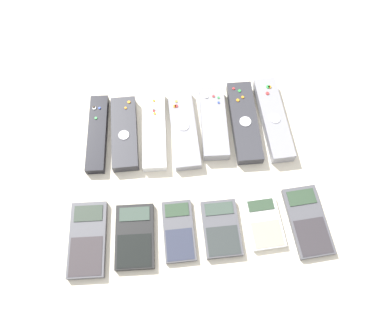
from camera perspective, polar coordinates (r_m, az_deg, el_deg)
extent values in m
plane|color=beige|center=(0.83, 0.22, -2.35)|extent=(3.00, 3.00, 0.00)
cube|color=black|center=(0.90, -14.19, 5.15)|extent=(0.05, 0.20, 0.02)
cylinder|color=green|center=(0.91, -14.44, 7.37)|extent=(0.01, 0.01, 0.00)
cylinder|color=blue|center=(0.93, -13.92, 8.86)|extent=(0.01, 0.01, 0.00)
cylinder|color=silver|center=(0.93, -14.66, 8.82)|extent=(0.01, 0.01, 0.00)
cylinder|color=orange|center=(0.93, -14.67, 8.91)|extent=(0.01, 0.01, 0.00)
cube|color=#333338|center=(0.89, -10.24, 5.26)|extent=(0.06, 0.19, 0.02)
cylinder|color=silver|center=(0.87, -10.35, 4.97)|extent=(0.02, 0.02, 0.00)
cylinder|color=orange|center=(0.91, -10.09, 9.01)|extent=(0.01, 0.01, 0.00)
cylinder|color=orange|center=(0.92, -9.60, 9.88)|extent=(0.01, 0.01, 0.00)
cube|color=white|center=(0.88, -5.79, 5.80)|extent=(0.06, 0.21, 0.02)
cylinder|color=silver|center=(0.88, -5.85, 6.20)|extent=(0.03, 0.03, 0.00)
cylinder|color=silver|center=(0.90, -5.69, 8.91)|extent=(0.01, 0.01, 0.00)
cylinder|color=red|center=(0.90, -5.85, 8.71)|extent=(0.01, 0.01, 0.00)
cylinder|color=orange|center=(0.89, -5.71, 8.25)|extent=(0.01, 0.01, 0.00)
cylinder|color=orange|center=(0.92, -5.83, 10.18)|extent=(0.01, 0.01, 0.00)
cube|color=gray|center=(0.88, -1.28, 6.02)|extent=(0.06, 0.21, 0.02)
cylinder|color=silver|center=(0.87, -1.30, 6.44)|extent=(0.03, 0.03, 0.00)
cylinder|color=yellow|center=(0.91, -2.41, 10.11)|extent=(0.01, 0.01, 0.00)
cylinder|color=orange|center=(0.90, -2.66, 9.38)|extent=(0.01, 0.01, 0.00)
cylinder|color=red|center=(0.90, -2.41, 9.42)|extent=(0.01, 0.01, 0.00)
cube|color=gray|center=(0.89, 3.33, 6.90)|extent=(0.07, 0.19, 0.03)
cylinder|color=silver|center=(0.91, 2.18, 10.79)|extent=(0.01, 0.01, 0.00)
cylinder|color=blue|center=(0.90, 4.08, 9.93)|extent=(0.01, 0.01, 0.00)
cylinder|color=red|center=(0.91, 3.29, 10.88)|extent=(0.01, 0.01, 0.00)
cylinder|color=green|center=(0.91, 4.06, 10.66)|extent=(0.01, 0.01, 0.00)
cube|color=#333338|center=(0.90, 7.96, 6.99)|extent=(0.06, 0.21, 0.02)
cylinder|color=silver|center=(0.88, 8.13, 7.04)|extent=(0.03, 0.03, 0.00)
cylinder|color=red|center=(0.93, 6.35, 11.93)|extent=(0.01, 0.01, 0.00)
cylinder|color=orange|center=(0.92, 6.99, 10.23)|extent=(0.01, 0.01, 0.00)
cylinder|color=green|center=(0.93, 7.24, 11.59)|extent=(0.01, 0.01, 0.00)
cylinder|color=orange|center=(0.92, 7.73, 10.65)|extent=(0.01, 0.01, 0.00)
cube|color=gray|center=(0.91, 12.26, 7.33)|extent=(0.06, 0.22, 0.03)
cylinder|color=silver|center=(0.90, 12.55, 7.33)|extent=(0.02, 0.02, 0.00)
cylinder|color=orange|center=(0.95, 11.75, 12.00)|extent=(0.01, 0.01, 0.00)
cylinder|color=red|center=(0.93, 11.41, 11.10)|extent=(0.01, 0.01, 0.00)
cylinder|color=green|center=(0.95, 11.52, 12.03)|extent=(0.01, 0.01, 0.00)
cube|color=#4C4C51|center=(0.81, -15.60, -10.42)|extent=(0.08, 0.16, 0.01)
cube|color=#333D33|center=(0.82, -15.51, -6.66)|extent=(0.06, 0.04, 0.00)
cube|color=#332D30|center=(0.80, -15.89, -12.80)|extent=(0.07, 0.08, 0.00)
cube|color=black|center=(0.80, -8.70, -10.27)|extent=(0.09, 0.14, 0.01)
cube|color=#38473D|center=(0.80, -8.75, -6.94)|extent=(0.06, 0.03, 0.00)
cube|color=black|center=(0.78, -8.79, -12.35)|extent=(0.07, 0.07, 0.00)
cube|color=#4C4C51|center=(0.79, -2.04, -9.56)|extent=(0.06, 0.13, 0.01)
cube|color=#2D422D|center=(0.80, -2.32, -6.39)|extent=(0.05, 0.03, 0.00)
cube|color=#2B2F40|center=(0.78, -1.87, -11.56)|extent=(0.06, 0.07, 0.00)
cube|color=#4C4C51|center=(0.79, 4.48, -9.17)|extent=(0.07, 0.12, 0.01)
cube|color=#38473D|center=(0.80, 4.13, -6.20)|extent=(0.06, 0.03, 0.00)
cube|color=#2C3130|center=(0.78, 4.79, -10.97)|extent=(0.07, 0.06, 0.00)
cube|color=silver|center=(0.81, 10.96, -8.23)|extent=(0.07, 0.11, 0.01)
cube|color=#2D422D|center=(0.81, 10.45, -5.59)|extent=(0.06, 0.03, 0.00)
cube|color=tan|center=(0.80, 11.44, -9.83)|extent=(0.06, 0.06, 0.00)
cube|color=#4C4C51|center=(0.83, 17.20, -7.74)|extent=(0.08, 0.16, 0.01)
cube|color=#2D422D|center=(0.84, 16.35, -4.30)|extent=(0.06, 0.04, 0.00)
cube|color=#302C30|center=(0.82, 17.99, -9.90)|extent=(0.07, 0.08, 0.00)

